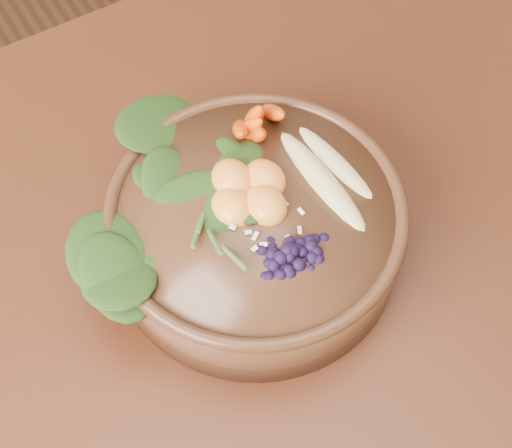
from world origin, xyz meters
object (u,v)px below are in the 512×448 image
object	(u,v)px
dining_table	(368,278)
mandarin_cluster	(249,184)
stoneware_bowl	(256,230)
kale_heap	(184,168)
blueberry_pile	(292,243)
carrot_cluster	(264,105)
banana_halves	(329,162)

from	to	relation	value
dining_table	mandarin_cluster	bearing A→B (deg)	148.77
mandarin_cluster	stoneware_bowl	bearing A→B (deg)	-98.80
kale_heap	blueberry_pile	world-z (taller)	kale_heap
carrot_cluster	mandarin_cluster	size ratio (longest dim) A/B	0.87
mandarin_cluster	dining_table	bearing A→B (deg)	-31.23
blueberry_pile	dining_table	bearing A→B (deg)	2.98
stoneware_bowl	mandarin_cluster	world-z (taller)	mandarin_cluster
stoneware_bowl	carrot_cluster	bearing A→B (deg)	53.85
dining_table	banana_halves	world-z (taller)	banana_halves
dining_table	carrot_cluster	size ratio (longest dim) A/B	21.06
dining_table	banana_halves	size ratio (longest dim) A/B	10.39
dining_table	kale_heap	bearing A→B (deg)	144.70
banana_halves	mandarin_cluster	size ratio (longest dim) A/B	1.76
carrot_cluster	blueberry_pile	distance (m)	0.14
mandarin_cluster	blueberry_pile	world-z (taller)	blueberry_pile
dining_table	banana_halves	bearing A→B (deg)	124.60
carrot_cluster	banana_halves	bearing A→B (deg)	-66.94
kale_heap	carrot_cluster	xyz separation A→B (m)	(0.09, 0.01, 0.02)
stoneware_bowl	mandarin_cluster	bearing A→B (deg)	81.20
kale_heap	banana_halves	bearing A→B (deg)	-26.01
dining_table	carrot_cluster	distance (m)	0.25
kale_heap	banana_halves	distance (m)	0.13
blueberry_pile	banana_halves	bearing A→B (deg)	36.02
carrot_cluster	mandarin_cluster	distance (m)	0.08
mandarin_cluster	blueberry_pile	bearing A→B (deg)	-91.73
dining_table	kale_heap	xyz separation A→B (m)	(-0.16, 0.11, 0.19)
banana_halves	stoneware_bowl	bearing A→B (deg)	-177.26
blueberry_pile	kale_heap	bearing A→B (deg)	109.34
carrot_cluster	blueberry_pile	xyz separation A→B (m)	(-0.05, -0.13, -0.02)
dining_table	mandarin_cluster	world-z (taller)	mandarin_cluster
carrot_cluster	banana_halves	world-z (taller)	carrot_cluster
dining_table	stoneware_bowl	xyz separation A→B (m)	(-0.11, 0.05, 0.13)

